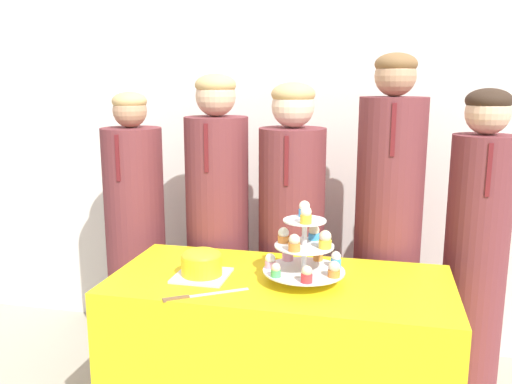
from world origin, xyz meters
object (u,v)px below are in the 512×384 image
(cake_knife, at_px, (192,296))
(student_2, at_px, (291,247))
(cupcake_stand, at_px, (305,250))
(student_1, at_px, (218,238))
(round_cake, at_px, (202,263))
(student_4, at_px, (475,259))
(student_0, at_px, (136,241))
(student_3, at_px, (387,241))

(cake_knife, height_order, student_2, student_2)
(cupcake_stand, bearing_deg, cake_knife, -148.17)
(cake_knife, height_order, student_1, student_1)
(round_cake, relative_size, student_2, 0.14)
(cake_knife, bearing_deg, cupcake_stand, -1.27)
(student_2, bearing_deg, student_4, -0.00)
(student_0, height_order, student_2, student_2)
(cake_knife, xyz_separation_m, student_1, (-0.14, 0.75, -0.01))
(student_0, bearing_deg, student_3, 0.00)
(round_cake, relative_size, student_0, 0.14)
(cupcake_stand, relative_size, student_2, 0.21)
(cake_knife, xyz_separation_m, student_4, (1.06, 0.75, -0.03))
(cupcake_stand, relative_size, student_1, 0.21)
(round_cake, xyz_separation_m, student_2, (0.26, 0.56, -0.08))
(cake_knife, xyz_separation_m, student_3, (0.67, 0.75, 0.03))
(round_cake, bearing_deg, cake_knife, -81.55)
(cake_knife, bearing_deg, student_4, 2.35)
(student_4, bearing_deg, cake_knife, -144.54)
(cake_knife, bearing_deg, student_1, 67.17)
(student_3, bearing_deg, round_cake, -141.71)
(cake_knife, xyz_separation_m, student_2, (0.23, 0.75, -0.03))
(round_cake, distance_m, student_3, 0.90)
(student_1, bearing_deg, student_2, -0.00)
(student_1, bearing_deg, cupcake_stand, -46.15)
(student_3, bearing_deg, cupcake_stand, -120.25)
(cupcake_stand, height_order, student_4, student_4)
(round_cake, height_order, cupcake_stand, cupcake_stand)
(cupcake_stand, distance_m, student_0, 1.10)
(student_0, bearing_deg, student_1, 0.00)
(student_0, xyz_separation_m, student_3, (1.25, 0.00, 0.09))
(student_0, relative_size, student_3, 0.89)
(student_4, bearing_deg, student_1, 180.00)
(student_1, distance_m, student_4, 1.20)
(round_cake, relative_size, student_1, 0.13)
(cupcake_stand, height_order, student_1, student_1)
(cupcake_stand, bearing_deg, student_1, 133.85)
(student_4, bearing_deg, student_3, 180.00)
(cake_knife, distance_m, student_1, 0.77)
(round_cake, xyz_separation_m, cupcake_stand, (0.40, 0.03, 0.07))
(student_4, bearing_deg, cupcake_stand, -142.73)
(student_1, distance_m, student_2, 0.37)
(cake_knife, relative_size, student_2, 0.19)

